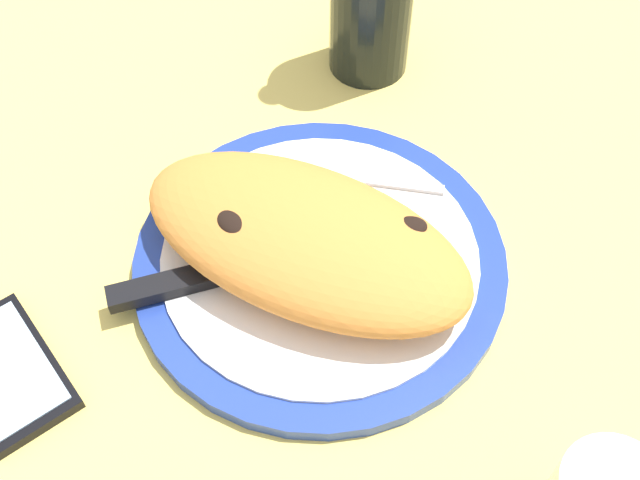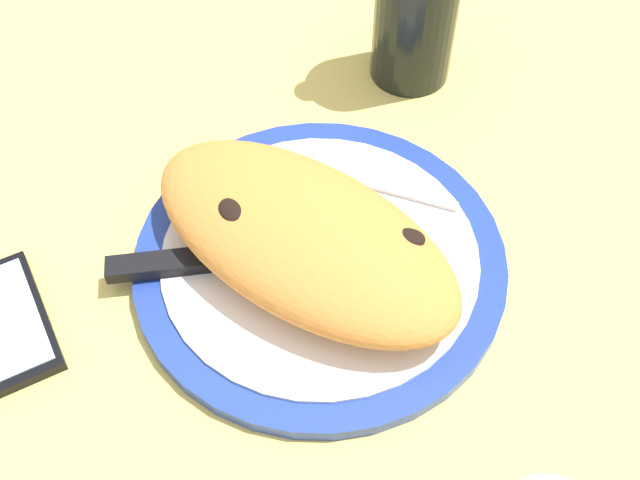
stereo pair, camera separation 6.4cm
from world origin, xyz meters
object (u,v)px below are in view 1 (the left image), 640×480
object	(u,v)px
knife	(209,276)
fork	(330,176)
smartphone	(6,372)
calzone	(305,239)
plate	(320,260)

from	to	relation	value
knife	fork	bearing A→B (deg)	-111.92
knife	smartphone	distance (cm)	16.93
knife	smartphone	size ratio (longest dim) A/B	1.42
calzone	smartphone	bearing A→B (deg)	42.80
fork	knife	bearing A→B (deg)	68.08
plate	smartphone	size ratio (longest dim) A/B	2.25
plate	knife	world-z (taller)	knife
knife	plate	bearing A→B (deg)	-144.55
plate	knife	size ratio (longest dim) A/B	1.58
plate	knife	xyz separation A→B (cm)	(7.53, 5.36, 1.38)
plate	knife	bearing A→B (deg)	35.45
smartphone	knife	bearing A→B (deg)	-132.60
calzone	knife	size ratio (longest dim) A/B	1.50
calzone	smartphone	distance (cm)	24.93
fork	knife	distance (cm)	14.64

